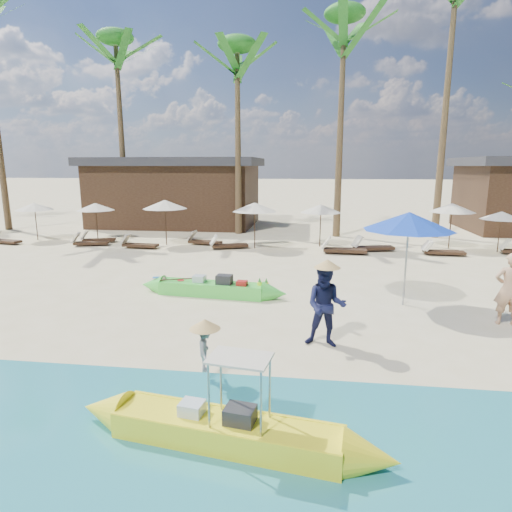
# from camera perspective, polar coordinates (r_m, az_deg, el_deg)

# --- Properties ---
(ground) EXTENTS (240.00, 240.00, 0.00)m
(ground) POSITION_cam_1_polar(r_m,az_deg,el_deg) (10.44, 2.71, -9.45)
(ground) COLOR beige
(ground) RESTS_ON ground
(wet_sand_strip) EXTENTS (240.00, 4.50, 0.01)m
(wet_sand_strip) POSITION_cam_1_polar(r_m,az_deg,el_deg) (6.08, -1.69, -26.72)
(wet_sand_strip) COLOR tan
(wet_sand_strip) RESTS_ON ground
(green_canoe) EXTENTS (5.08, 0.96, 0.65)m
(green_canoe) POSITION_cam_1_polar(r_m,az_deg,el_deg) (12.89, -5.93, -4.29)
(green_canoe) COLOR #44D741
(green_canoe) RESTS_ON ground
(yellow_canoe) EXTENTS (5.14, 1.15, 1.34)m
(yellow_canoe) POSITION_cam_1_polar(r_m,az_deg,el_deg) (6.40, -4.00, -22.19)
(yellow_canoe) COLOR yellow
(yellow_canoe) RESTS_ON ground
(tourist) EXTENTS (0.70, 0.50, 1.79)m
(tourist) POSITION_cam_1_polar(r_m,az_deg,el_deg) (11.99, 30.65, -3.81)
(tourist) COLOR tan
(tourist) RESTS_ON ground
(vendor_green) EXTENTS (0.94, 0.77, 1.79)m
(vendor_green) POSITION_cam_1_polar(r_m,az_deg,el_deg) (9.24, 9.30, -6.59)
(vendor_green) COLOR #15173A
(vendor_green) RESTS_ON ground
(vendor_yellow) EXTENTS (0.43, 0.61, 0.86)m
(vendor_yellow) POSITION_cam_1_polar(r_m,az_deg,el_deg) (7.86, -6.75, -12.12)
(vendor_yellow) COLOR gray
(vendor_yellow) RESTS_ON ground
(blue_umbrella) EXTENTS (2.42, 2.42, 2.60)m
(blue_umbrella) POSITION_cam_1_polar(r_m,az_deg,el_deg) (12.20, 19.72, 4.39)
(blue_umbrella) COLOR #99999E
(blue_umbrella) RESTS_ON ground
(resort_parasol_2) EXTENTS (1.89, 1.89, 1.94)m
(resort_parasol_2) POSITION_cam_1_polar(r_m,az_deg,el_deg) (24.98, -27.45, 5.88)
(resort_parasol_2) COLOR #3C2818
(resort_parasol_2) RESTS_ON ground
(lounger_2_left) EXTENTS (1.73, 0.85, 0.56)m
(lounger_2_left) POSITION_cam_1_polar(r_m,az_deg,el_deg) (24.69, -30.55, 1.84)
(lounger_2_left) COLOR #3C2818
(lounger_2_left) RESTS_ON ground
(resort_parasol_3) EXTENTS (1.90, 1.90, 1.95)m
(resort_parasol_3) POSITION_cam_1_polar(r_m,az_deg,el_deg) (23.42, -20.62, 6.16)
(resort_parasol_3) COLOR #3C2818
(resort_parasol_3) RESTS_ON ground
(lounger_3_left) EXTENTS (1.71, 0.93, 0.55)m
(lounger_3_left) POSITION_cam_1_polar(r_m,az_deg,el_deg) (23.04, -20.49, 2.13)
(lounger_3_left) COLOR #3C2818
(lounger_3_left) RESTS_ON ground
(lounger_3_right) EXTENTS (1.77, 0.93, 0.58)m
(lounger_3_right) POSITION_cam_1_polar(r_m,az_deg,el_deg) (22.27, -21.40, 1.77)
(lounger_3_right) COLOR #3C2818
(lounger_3_right) RESTS_ON ground
(resort_parasol_4) EXTENTS (2.13, 2.13, 2.20)m
(resort_parasol_4) POSITION_cam_1_polar(r_m,az_deg,el_deg) (21.23, -12.06, 6.74)
(resort_parasol_4) COLOR #3C2818
(resort_parasol_4) RESTS_ON ground
(lounger_4_left) EXTENTS (1.77, 0.64, 0.59)m
(lounger_4_left) POSITION_cam_1_polar(r_m,az_deg,el_deg) (20.89, -15.47, 1.55)
(lounger_4_left) COLOR #3C2818
(lounger_4_left) RESTS_ON ground
(lounger_4_right) EXTENTS (1.79, 0.87, 0.58)m
(lounger_4_right) POSITION_cam_1_polar(r_m,az_deg,el_deg) (21.18, -7.10, 2.02)
(lounger_4_right) COLOR #3C2818
(lounger_4_right) RESTS_ON ground
(resort_parasol_5) EXTENTS (2.09, 2.09, 2.15)m
(resort_parasol_5) POSITION_cam_1_polar(r_m,az_deg,el_deg) (19.88, -0.18, 6.54)
(resort_parasol_5) COLOR #3C2818
(resort_parasol_5) RESTS_ON ground
(lounger_5_left) EXTENTS (1.85, 1.11, 0.60)m
(lounger_5_left) POSITION_cam_1_polar(r_m,az_deg,el_deg) (20.02, -3.89, 1.53)
(lounger_5_left) COLOR #3C2818
(lounger_5_left) RESTS_ON ground
(resort_parasol_6) EXTENTS (1.97, 1.97, 2.03)m
(resort_parasol_6) POSITION_cam_1_polar(r_m,az_deg,el_deg) (20.57, 8.64, 6.28)
(resort_parasol_6) COLOR #3C2818
(resort_parasol_6) RESTS_ON ground
(lounger_6_left) EXTENTS (2.00, 0.72, 0.67)m
(lounger_6_left) POSITION_cam_1_polar(r_m,az_deg,el_deg) (19.20, 11.36, 0.94)
(lounger_6_left) COLOR #3C2818
(lounger_6_left) RESTS_ON ground
(lounger_6_right) EXTENTS (1.97, 1.00, 0.64)m
(lounger_6_right) POSITION_cam_1_polar(r_m,az_deg,el_deg) (20.08, 15.07, 1.21)
(lounger_6_right) COLOR #3C2818
(lounger_6_right) RESTS_ON ground
(resort_parasol_7) EXTENTS (2.06, 2.06, 2.12)m
(resort_parasol_7) POSITION_cam_1_polar(r_m,az_deg,el_deg) (21.78, 24.69, 5.86)
(resort_parasol_7) COLOR #3C2818
(resort_parasol_7) RESTS_ON ground
(lounger_7_left) EXTENTS (1.69, 0.59, 0.57)m
(lounger_7_left) POSITION_cam_1_polar(r_m,az_deg,el_deg) (20.19, 23.61, 0.60)
(lounger_7_left) COLOR #3C2818
(lounger_7_left) RESTS_ON ground
(lounger_7_right) EXTENTS (1.62, 0.51, 0.55)m
(lounger_7_right) POSITION_cam_1_polar(r_m,az_deg,el_deg) (20.28, 23.21, 0.67)
(lounger_7_right) COLOR #3C2818
(lounger_7_right) RESTS_ON ground
(resort_parasol_8) EXTENTS (1.78, 1.78, 1.83)m
(resort_parasol_8) POSITION_cam_1_polar(r_m,az_deg,el_deg) (21.89, 29.90, 4.71)
(resort_parasol_8) COLOR #3C2818
(resort_parasol_8) RESTS_ON ground
(palm_2) EXTENTS (2.08, 2.08, 11.33)m
(palm_2) POSITION_cam_1_polar(r_m,az_deg,el_deg) (27.72, -18.02, 22.57)
(palm_2) COLOR brown
(palm_2) RESTS_ON ground
(palm_3) EXTENTS (2.08, 2.08, 10.52)m
(palm_3) POSITION_cam_1_polar(r_m,az_deg,el_deg) (24.78, -2.50, 23.02)
(palm_3) COLOR brown
(palm_3) RESTS_ON ground
(palm_4) EXTENTS (2.08, 2.08, 11.70)m
(palm_4) POSITION_cam_1_polar(r_m,az_deg,el_deg) (24.40, 11.56, 25.08)
(palm_4) COLOR brown
(palm_4) RESTS_ON ground
(palm_5) EXTENTS (2.08, 2.08, 13.60)m
(palm_5) POSITION_cam_1_polar(r_m,az_deg,el_deg) (25.95, 24.81, 26.60)
(palm_5) COLOR brown
(palm_5) RESTS_ON ground
(pavilion_west) EXTENTS (10.80, 6.60, 4.30)m
(pavilion_west) POSITION_cam_1_polar(r_m,az_deg,el_deg) (28.61, -10.55, 8.50)
(pavilion_west) COLOR #3C2818
(pavilion_west) RESTS_ON ground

